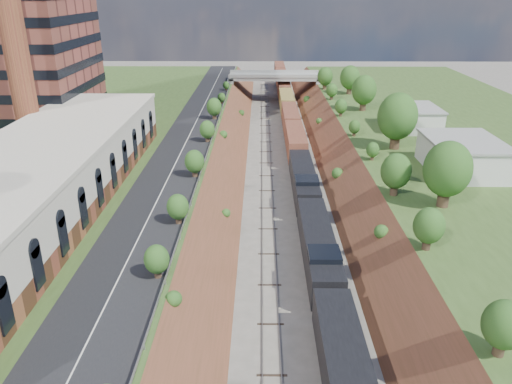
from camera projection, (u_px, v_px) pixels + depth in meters
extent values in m
cube|color=#375021|center=(69.00, 167.00, 76.30)|extent=(44.00, 180.00, 5.00)
cube|color=#375021|center=(501.00, 169.00, 75.66)|extent=(44.00, 180.00, 5.00)
cube|color=brown|center=(212.00, 183.00, 77.03)|extent=(10.00, 180.00, 10.00)
cube|color=brown|center=(355.00, 183.00, 76.82)|extent=(10.00, 180.00, 10.00)
cube|color=gray|center=(267.00, 182.00, 76.91)|extent=(1.58, 180.00, 0.18)
cube|color=gray|center=(300.00, 183.00, 76.86)|extent=(1.58, 180.00, 0.18)
cube|color=black|center=(182.00, 151.00, 75.17)|extent=(8.00, 180.00, 0.10)
cube|color=#99999E|center=(209.00, 148.00, 74.94)|extent=(0.06, 171.00, 0.30)
cube|color=brown|center=(37.00, 203.00, 54.52)|extent=(14.00, 62.00, 2.20)
cube|color=beige|center=(32.00, 175.00, 53.29)|extent=(14.00, 62.00, 4.30)
cube|color=beige|center=(28.00, 153.00, 52.38)|extent=(14.30, 62.30, 0.50)
cylinder|color=brown|center=(9.00, 12.00, 64.13)|extent=(3.20, 3.20, 40.00)
cube|color=gray|center=(231.00, 89.00, 133.28)|extent=(1.50, 8.00, 6.20)
cube|color=gray|center=(317.00, 89.00, 133.06)|extent=(1.50, 8.00, 6.20)
cube|color=gray|center=(274.00, 77.00, 132.00)|extent=(24.00, 8.00, 1.00)
cube|color=gray|center=(275.00, 76.00, 127.99)|extent=(24.00, 0.30, 0.80)
cube|color=gray|center=(274.00, 72.00, 135.40)|extent=(24.00, 0.30, 0.80)
cube|color=silver|center=(463.00, 156.00, 66.65)|extent=(9.00, 12.00, 4.00)
cube|color=silver|center=(413.00, 118.00, 87.10)|extent=(8.00, 10.00, 3.60)
cylinder|color=#473323|center=(444.00, 195.00, 55.86)|extent=(1.30, 1.30, 2.62)
ellipsoid|color=#2A5D21|center=(448.00, 169.00, 54.67)|extent=(5.25, 5.25, 6.30)
cylinder|color=#473323|center=(152.00, 303.00, 37.88)|extent=(0.66, 0.66, 1.22)
ellipsoid|color=#2A5D21|center=(150.00, 287.00, 37.32)|extent=(2.45, 2.45, 2.94)
cube|color=black|center=(348.00, 384.00, 34.45)|extent=(3.16, 18.94, 3.12)
cube|color=black|center=(318.00, 246.00, 52.91)|extent=(3.16, 18.94, 3.12)
cube|color=black|center=(303.00, 180.00, 71.38)|extent=(3.16, 18.94, 3.12)
cube|color=brown|center=(285.00, 94.00, 127.57)|extent=(3.16, 100.69, 3.79)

